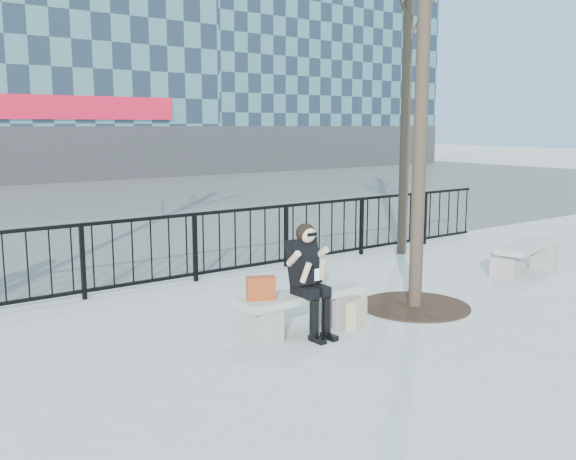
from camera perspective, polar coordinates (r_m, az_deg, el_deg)
ground at (r=7.86m, az=1.16°, el=-8.99°), size 120.00×120.00×0.00m
street_surface at (r=21.53m, az=-24.16°, el=1.94°), size 60.00×23.00×0.01m
railing at (r=10.18m, az=-9.25°, el=-1.64°), size 14.00×0.06×1.10m
tree_grate at (r=9.03m, az=11.19°, el=-6.65°), size 1.50×1.50×0.02m
bench_main at (r=7.77m, az=1.17°, el=-6.88°), size 1.65×0.46×0.49m
bench_second at (r=11.53m, az=20.38°, el=-2.06°), size 1.70×0.47×0.51m
seated_woman at (r=7.55m, az=1.93°, el=-4.47°), size 0.50×0.64×1.34m
handbag at (r=7.38m, az=-2.43°, el=-5.18°), size 0.36×0.27×0.27m
shopping_bag at (r=7.98m, az=6.12°, el=-7.45°), size 0.39×0.28×0.35m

